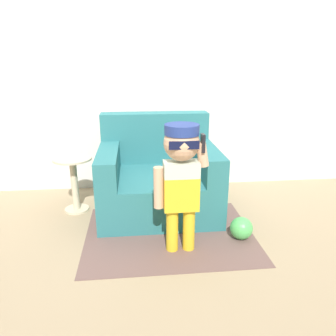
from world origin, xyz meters
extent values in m
plane|color=#998466|center=(0.00, 0.00, 0.00)|extent=(10.00, 10.00, 0.00)
cube|color=silver|center=(0.00, 0.66, 1.30)|extent=(10.00, 0.05, 2.60)
cube|color=#286B70|center=(-0.08, -0.04, 0.19)|extent=(1.11, 1.01, 0.39)
cube|color=#286B70|center=(-0.08, 0.37, 0.65)|extent=(1.11, 0.21, 0.52)
cube|color=#286B70|center=(-0.54, -0.14, 0.52)|extent=(0.19, 0.80, 0.26)
cube|color=#286B70|center=(0.38, -0.14, 0.52)|extent=(0.19, 0.80, 0.26)
cylinder|color=gold|center=(-0.03, -0.78, 0.18)|extent=(0.09, 0.09, 0.35)
cylinder|color=gold|center=(0.10, -0.78, 0.18)|extent=(0.09, 0.09, 0.35)
cube|color=gold|center=(0.04, -0.78, 0.49)|extent=(0.26, 0.15, 0.26)
cube|color=#B7C6B2|center=(0.04, -0.78, 0.67)|extent=(0.26, 0.15, 0.11)
sphere|color=tan|center=(0.04, -0.78, 0.87)|extent=(0.26, 0.26, 0.26)
cylinder|color=navy|center=(0.04, -0.78, 0.97)|extent=(0.25, 0.25, 0.07)
cube|color=navy|center=(0.04, -0.66, 0.94)|extent=(0.15, 0.12, 0.01)
cube|color=#0F1433|center=(0.04, -0.90, 0.88)|extent=(0.21, 0.01, 0.06)
cylinder|color=tan|center=(-0.13, -0.78, 0.53)|extent=(0.07, 0.07, 0.32)
cylinder|color=tan|center=(0.19, -0.78, 0.78)|extent=(0.10, 0.07, 0.19)
cube|color=black|center=(0.19, -0.80, 0.87)|extent=(0.02, 0.07, 0.13)
cylinder|color=beige|center=(-0.89, 0.04, 0.01)|extent=(0.24, 0.24, 0.02)
cylinder|color=beige|center=(-0.89, 0.04, 0.26)|extent=(0.07, 0.07, 0.53)
cylinder|color=beige|center=(-0.89, 0.04, 0.53)|extent=(0.36, 0.36, 0.02)
cube|color=brown|center=(-0.02, -0.53, 0.00)|extent=(1.43, 1.13, 0.01)
sphere|color=#4CB256|center=(0.57, -0.67, 0.09)|extent=(0.19, 0.19, 0.19)
camera|label=1|loc=(-0.30, -3.03, 1.43)|focal=35.00mm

